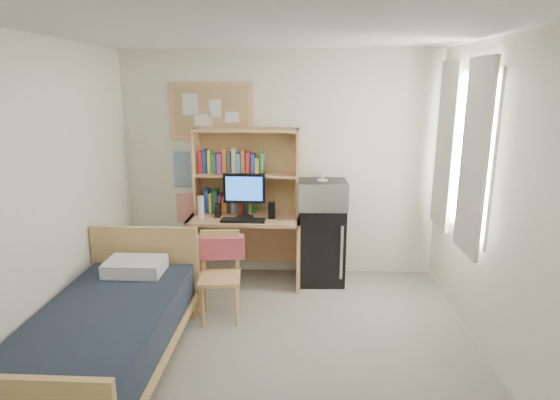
{
  "coord_description": "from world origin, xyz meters",
  "views": [
    {
      "loc": [
        0.2,
        -3.25,
        2.24
      ],
      "look_at": [
        0.03,
        1.2,
        1.11
      ],
      "focal_mm": 30.0,
      "sensor_mm": 36.0,
      "label": 1
    }
  ],
  "objects_px": {
    "desk": "(246,249)",
    "desk_fan": "(323,168)",
    "speaker_right": "(272,210)",
    "monitor": "(244,196)",
    "bulletin_board": "(211,111)",
    "mini_fridge": "(321,244)",
    "bed": "(104,344)",
    "microwave": "(322,194)",
    "speaker_left": "(218,210)",
    "desk_chair": "(220,277)"
  },
  "relations": [
    {
      "from": "desk",
      "to": "desk_fan",
      "type": "bearing_deg",
      "value": 3.85
    },
    {
      "from": "speaker_right",
      "to": "monitor",
      "type": "bearing_deg",
      "value": 180.0
    },
    {
      "from": "desk",
      "to": "bulletin_board",
      "type": "bearing_deg",
      "value": 143.39
    },
    {
      "from": "mini_fridge",
      "to": "bed",
      "type": "distance_m",
      "value": 2.59
    },
    {
      "from": "microwave",
      "to": "speaker_left",
      "type": "bearing_deg",
      "value": -177.3
    },
    {
      "from": "speaker_right",
      "to": "desk_fan",
      "type": "distance_m",
      "value": 0.73
    },
    {
      "from": "bed",
      "to": "monitor",
      "type": "relative_size",
      "value": 4.08
    },
    {
      "from": "speaker_right",
      "to": "desk_fan",
      "type": "bearing_deg",
      "value": 11.99
    },
    {
      "from": "mini_fridge",
      "to": "microwave",
      "type": "bearing_deg",
      "value": -90.0
    },
    {
      "from": "desk",
      "to": "mini_fridge",
      "type": "xyz_separation_m",
      "value": [
        0.85,
        0.05,
        0.05
      ]
    },
    {
      "from": "bulletin_board",
      "to": "speaker_right",
      "type": "relative_size",
      "value": 5.17
    },
    {
      "from": "bulletin_board",
      "to": "desk_chair",
      "type": "distance_m",
      "value": 1.94
    },
    {
      "from": "mini_fridge",
      "to": "bed",
      "type": "xyz_separation_m",
      "value": [
        -1.75,
        -1.9,
        -0.16
      ]
    },
    {
      "from": "speaker_right",
      "to": "microwave",
      "type": "xyz_separation_m",
      "value": [
        0.56,
        0.1,
        0.16
      ]
    },
    {
      "from": "monitor",
      "to": "speaker_right",
      "type": "xyz_separation_m",
      "value": [
        0.3,
        -0.01,
        -0.15
      ]
    },
    {
      "from": "desk",
      "to": "monitor",
      "type": "xyz_separation_m",
      "value": [
        -0.0,
        -0.06,
        0.64
      ]
    },
    {
      "from": "desk",
      "to": "monitor",
      "type": "relative_size",
      "value": 2.54
    },
    {
      "from": "desk",
      "to": "mini_fridge",
      "type": "height_order",
      "value": "mini_fridge"
    },
    {
      "from": "bulletin_board",
      "to": "desk",
      "type": "xyz_separation_m",
      "value": [
        0.4,
        -0.32,
        -1.53
      ]
    },
    {
      "from": "bulletin_board",
      "to": "microwave",
      "type": "distance_m",
      "value": 1.56
    },
    {
      "from": "bulletin_board",
      "to": "speaker_left",
      "type": "xyz_separation_m",
      "value": [
        0.1,
        -0.37,
        -1.06
      ]
    },
    {
      "from": "desk_chair",
      "to": "speaker_left",
      "type": "relative_size",
      "value": 5.33
    },
    {
      "from": "speaker_left",
      "to": "desk_fan",
      "type": "height_order",
      "value": "desk_fan"
    },
    {
      "from": "desk_fan",
      "to": "monitor",
      "type": "bearing_deg",
      "value": -175.27
    },
    {
      "from": "desk_chair",
      "to": "monitor",
      "type": "relative_size",
      "value": 1.73
    },
    {
      "from": "desk_fan",
      "to": "microwave",
      "type": "bearing_deg",
      "value": 178.44
    },
    {
      "from": "mini_fridge",
      "to": "desk_fan",
      "type": "xyz_separation_m",
      "value": [
        0.0,
        -0.02,
        0.89
      ]
    },
    {
      "from": "mini_fridge",
      "to": "bed",
      "type": "relative_size",
      "value": 0.44
    },
    {
      "from": "desk",
      "to": "speaker_right",
      "type": "bearing_deg",
      "value": -11.31
    },
    {
      "from": "desk_chair",
      "to": "mini_fridge",
      "type": "xyz_separation_m",
      "value": [
        1.01,
        0.94,
        0.01
      ]
    },
    {
      "from": "speaker_right",
      "to": "bulletin_board",
      "type": "bearing_deg",
      "value": 152.82
    },
    {
      "from": "bed",
      "to": "bulletin_board",
      "type": "bearing_deg",
      "value": 77.77
    },
    {
      "from": "speaker_left",
      "to": "bed",
      "type": "bearing_deg",
      "value": -106.89
    },
    {
      "from": "microwave",
      "to": "desk",
      "type": "bearing_deg",
      "value": -179.26
    },
    {
      "from": "speaker_left",
      "to": "desk_fan",
      "type": "bearing_deg",
      "value": 5.81
    },
    {
      "from": "bulletin_board",
      "to": "desk_fan",
      "type": "relative_size",
      "value": 3.21
    },
    {
      "from": "bed",
      "to": "desk_chair",
      "type": "bearing_deg",
      "value": 52.97
    },
    {
      "from": "bulletin_board",
      "to": "monitor",
      "type": "relative_size",
      "value": 1.91
    },
    {
      "from": "bulletin_board",
      "to": "desk_fan",
      "type": "xyz_separation_m",
      "value": [
        1.26,
        -0.28,
        -0.59
      ]
    },
    {
      "from": "desk",
      "to": "speaker_left",
      "type": "relative_size",
      "value": 7.82
    },
    {
      "from": "bed",
      "to": "desk_fan",
      "type": "distance_m",
      "value": 2.78
    },
    {
      "from": "bed",
      "to": "desk",
      "type": "bearing_deg",
      "value": 64.77
    },
    {
      "from": "desk_chair",
      "to": "bed",
      "type": "height_order",
      "value": "desk_chair"
    },
    {
      "from": "desk",
      "to": "desk_fan",
      "type": "relative_size",
      "value": 4.25
    },
    {
      "from": "microwave",
      "to": "speaker_right",
      "type": "bearing_deg",
      "value": -171.12
    },
    {
      "from": "microwave",
      "to": "desk_fan",
      "type": "distance_m",
      "value": 0.3
    },
    {
      "from": "bed",
      "to": "speaker_right",
      "type": "xyz_separation_m",
      "value": [
        1.2,
        1.78,
        0.59
      ]
    },
    {
      "from": "bed",
      "to": "speaker_right",
      "type": "relative_size",
      "value": 11.01
    },
    {
      "from": "bulletin_board",
      "to": "desk_fan",
      "type": "height_order",
      "value": "bulletin_board"
    },
    {
      "from": "bulletin_board",
      "to": "speaker_left",
      "type": "relative_size",
      "value": 5.89
    }
  ]
}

